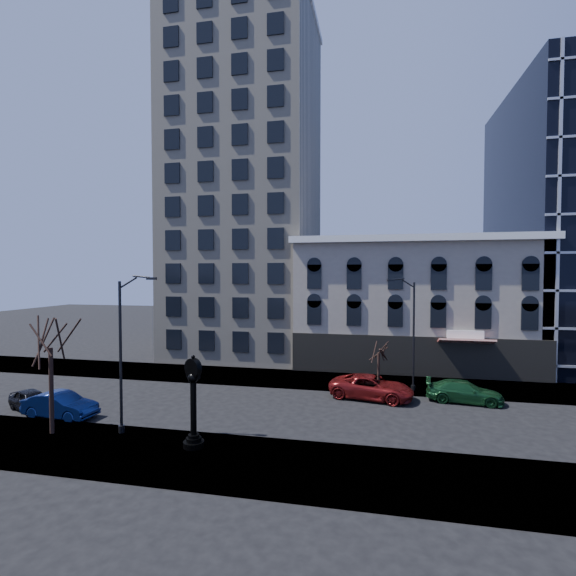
% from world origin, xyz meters
% --- Properties ---
extents(ground, '(160.00, 160.00, 0.00)m').
position_xyz_m(ground, '(0.00, 0.00, 0.00)').
color(ground, black).
rests_on(ground, ground).
extents(sidewalk_far, '(160.00, 6.00, 0.12)m').
position_xyz_m(sidewalk_far, '(0.00, 8.00, 0.06)').
color(sidewalk_far, gray).
rests_on(sidewalk_far, ground).
extents(sidewalk_near, '(160.00, 6.00, 0.12)m').
position_xyz_m(sidewalk_near, '(0.00, -8.00, 0.06)').
color(sidewalk_near, gray).
rests_on(sidewalk_near, ground).
extents(cream_tower, '(15.90, 15.40, 42.50)m').
position_xyz_m(cream_tower, '(-6.11, 18.88, 19.32)').
color(cream_tower, beige).
rests_on(cream_tower, ground).
extents(victorian_row, '(22.60, 11.19, 12.50)m').
position_xyz_m(victorian_row, '(12.00, 15.89, 6.00)').
color(victorian_row, gray).
rests_on(victorian_row, ground).
extents(street_clock, '(1.09, 1.09, 4.79)m').
position_xyz_m(street_clock, '(-0.69, -6.99, 2.29)').
color(street_clock, black).
rests_on(street_clock, sidewalk_near).
extents(street_lamp_near, '(2.34, 0.42, 9.05)m').
position_xyz_m(street_lamp_near, '(-4.85, -5.96, 6.95)').
color(street_lamp_near, black).
rests_on(street_lamp_near, sidewalk_near).
extents(street_lamp_far, '(2.15, 1.09, 8.79)m').
position_xyz_m(street_lamp_far, '(10.77, 5.93, 6.76)').
color(street_lamp_far, black).
rests_on(street_lamp_far, sidewalk_far).
extents(bare_tree_near, '(4.53, 4.53, 7.77)m').
position_xyz_m(bare_tree_near, '(-9.26, -6.92, 5.99)').
color(bare_tree_near, '#2F1E17').
rests_on(bare_tree_near, sidewalk_near).
extents(bare_tree_far, '(2.49, 2.49, 4.28)m').
position_xyz_m(bare_tree_far, '(8.76, 6.96, 3.35)').
color(bare_tree_far, '#2F1E17').
rests_on(bare_tree_far, sidewalk_far).
extents(car_near_a, '(4.33, 3.14, 1.37)m').
position_xyz_m(car_near_a, '(-13.82, -3.54, 0.69)').
color(car_near_a, black).
rests_on(car_near_a, ground).
extents(car_near_b, '(4.86, 1.97, 1.57)m').
position_xyz_m(car_near_b, '(-10.97, -4.29, 0.78)').
color(car_near_b, '#0C194C').
rests_on(car_near_b, ground).
extents(car_far_a, '(6.43, 3.91, 1.67)m').
position_xyz_m(car_far_a, '(8.25, 3.81, 0.83)').
color(car_far_a, maroon).
rests_on(car_far_a, ground).
extents(car_far_b, '(5.34, 2.68, 1.49)m').
position_xyz_m(car_far_b, '(14.67, 4.29, 0.74)').
color(car_far_b, '#143F1E').
rests_on(car_far_b, ground).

